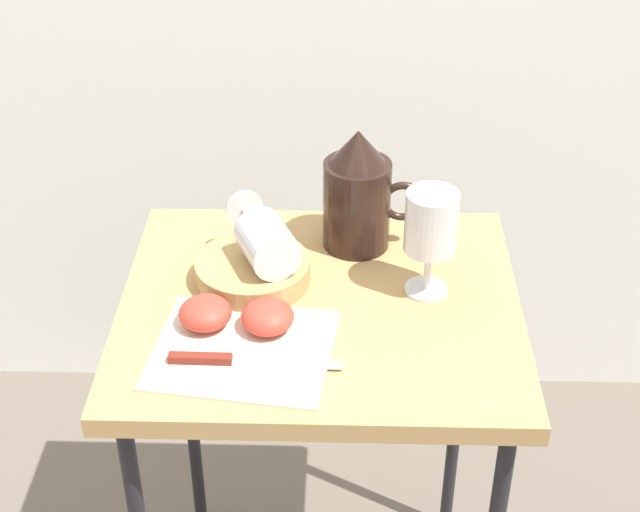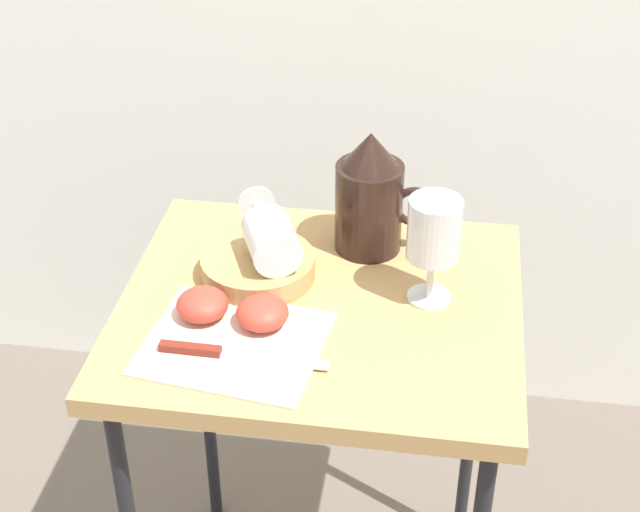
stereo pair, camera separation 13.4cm
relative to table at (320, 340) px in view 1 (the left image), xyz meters
The scene contains 9 objects.
table is the anchor object (origin of this frame).
linen_napkin 0.17m from the table, 131.67° to the right, with size 0.24×0.21×0.00m, color beige.
basket_tray 0.14m from the table, 153.46° to the left, with size 0.17×0.17×0.04m, color tan.
pitcher 0.22m from the table, 70.94° to the left, with size 0.16×0.10×0.20m.
wine_glass_upright 0.24m from the table, 11.50° to the left, with size 0.08×0.08×0.17m.
wine_glass_tipped_near 0.17m from the table, 149.91° to the left, with size 0.12×0.17×0.07m.
apple_half_left 0.19m from the table, 158.22° to the right, with size 0.07×0.07×0.04m, color #CC3D2D.
apple_half_right 0.14m from the table, 135.31° to the right, with size 0.07×0.07×0.04m, color #CC3D2D.
knife 0.20m from the table, 128.94° to the right, with size 0.23×0.02×0.01m.
Camera 1 is at (0.03, -1.11, 1.56)m, focal length 53.69 mm.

